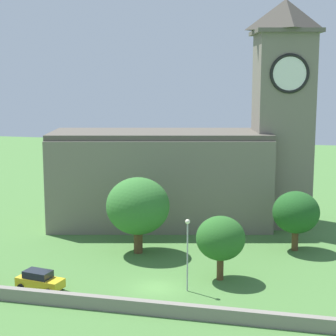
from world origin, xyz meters
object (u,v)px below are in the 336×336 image
Objects in this scene: church at (193,160)px; tree_riverside_west at (221,238)px; tree_riverside_east at (296,212)px; car_yellow at (40,280)px; streetlamp_west_mid at (187,243)px; tree_churchyard at (138,206)px.

tree_riverside_west is at bearing -71.91° from church.
tree_riverside_west is 13.08m from tree_riverside_east.
church reaches higher than tree_riverside_east.
church is at bearing 108.09° from tree_riverside_west.
streetlamp_west_mid reaches higher than car_yellow.
church reaches higher than tree_riverside_west.
tree_riverside_east is 17.70m from tree_churchyard.
streetlamp_west_mid is (13.28, 2.87, 3.63)m from car_yellow.
church reaches higher than tree_churchyard.
car_yellow is at bearing -142.32° from tree_riverside_east.
tree_churchyard is at bearing 148.57° from tree_riverside_west.
church is 5.63× the size of tree_riverside_west.
streetlamp_west_mid is at bearing -125.07° from tree_riverside_west.
tree_churchyard reaches higher than tree_riverside_west.
car_yellow is at bearing -157.78° from tree_riverside_west.
streetlamp_west_mid reaches higher than tree_riverside_east.
streetlamp_west_mid is at bearing -122.74° from tree_riverside_east.
tree_riverside_west is at bearing -121.96° from tree_riverside_east.
car_yellow is 0.69× the size of streetlamp_west_mid.
tree_riverside_east is at bearing -33.35° from church.
tree_churchyard reaches higher than car_yellow.
church reaches higher than streetlamp_west_mid.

